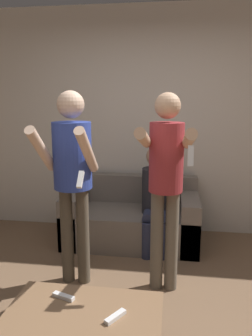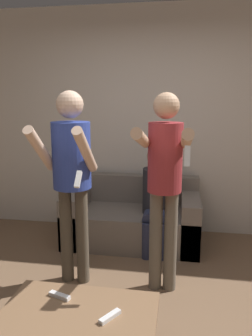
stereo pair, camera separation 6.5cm
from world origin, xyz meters
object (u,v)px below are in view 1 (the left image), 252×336
at_px(person_standing_left, 72,167).
at_px(coffee_table, 81,323).
at_px(person_seated, 156,194).
at_px(couch, 132,219).
at_px(remote_near, 115,317).
at_px(remote_far, 64,296).
at_px(person_standing_right, 166,173).

distance_m(person_standing_left, coffee_table, 1.28).
height_order(person_seated, coffee_table, person_seated).
bearing_deg(couch, coffee_table, -91.52).
distance_m(person_standing_left, remote_near, 1.31).
height_order(person_seated, remote_near, person_seated).
distance_m(person_seated, remote_far, 1.74).
xyz_separation_m(person_standing_left, remote_far, (0.18, -0.85, -0.65)).
bearing_deg(coffee_table, remote_near, 4.50).
bearing_deg(remote_far, person_seated, 73.54).
bearing_deg(couch, person_standing_right, -67.77).
relative_size(person_standing_right, coffee_table, 1.82).
height_order(person_standing_left, coffee_table, person_standing_left).
bearing_deg(couch, remote_near, -85.73).
bearing_deg(couch, person_standing_left, -112.48).
height_order(person_standing_right, remote_far, person_standing_right).
bearing_deg(person_standing_left, coffee_table, -71.27).
bearing_deg(person_standing_left, person_seated, 50.21).
relative_size(couch, remote_far, 9.79).
bearing_deg(couch, person_seated, -27.74).
distance_m(person_standing_right, remote_near, 1.19).
xyz_separation_m(person_standing_right, remote_far, (-0.61, -0.84, -0.63)).
bearing_deg(remote_near, remote_far, 157.71).
bearing_deg(coffee_table, person_seated, 79.72).
distance_m(couch, person_standing_right, 1.31).
xyz_separation_m(person_standing_left, person_seated, (0.67, 0.81, -0.44)).
relative_size(person_standing_left, person_standing_right, 1.01).
distance_m(person_standing_right, person_seated, 0.93).
height_order(couch, person_seated, person_seated).
height_order(person_standing_right, remote_near, person_standing_right).
distance_m(couch, remote_far, 1.82).
height_order(person_seated, remote_far, person_seated).
bearing_deg(person_standing_right, coffee_table, -114.15).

